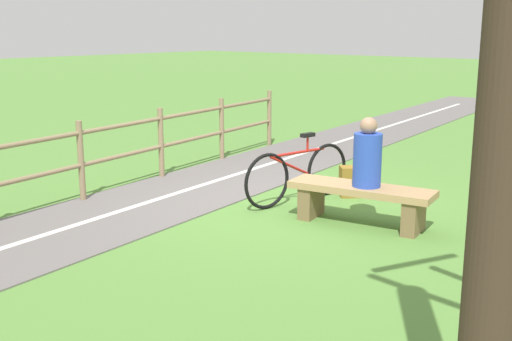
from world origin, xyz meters
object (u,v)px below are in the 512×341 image
object	(u,v)px
bicycle	(298,174)
backpack	(352,182)
bench	(361,198)
person_seated	(367,157)

from	to	relation	value
bicycle	backpack	distance (m)	0.81
bench	backpack	bearing A→B (deg)	-63.81
bench	backpack	size ratio (longest dim) A/B	4.20
backpack	bench	bearing A→B (deg)	125.93
bicycle	person_seated	bearing A→B (deg)	85.93
bench	bicycle	world-z (taller)	bicycle
bench	person_seated	distance (m)	0.49
bench	bicycle	distance (m)	1.18
backpack	bicycle	bearing A→B (deg)	60.55
bench	person_seated	size ratio (longest dim) A/B	2.17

